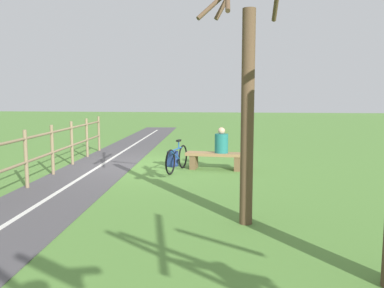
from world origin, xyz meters
TOP-DOWN VIEW (x-y plane):
  - ground_plane at (0.00, 0.00)m, footprint 80.00×80.00m
  - paved_path at (0.82, 4.00)m, footprint 5.05×36.03m
  - path_centre_line at (0.82, 4.00)m, footprint 2.87×31.89m
  - bench at (-2.15, 0.31)m, footprint 1.65×0.59m
  - person_seated at (-2.31, 0.32)m, footprint 0.39×0.39m
  - bicycle at (-1.16, 0.71)m, footprint 0.33×1.60m
  - backpack at (-0.92, 0.01)m, footprint 0.32×0.34m
  - fence_roadside at (1.95, 0.88)m, footprint 0.83×7.35m
  - tree_far_left at (-2.93, 4.78)m, footprint 1.27×1.22m

SIDE VIEW (x-z plane):
  - ground_plane at x=0.00m, z-range 0.00..0.00m
  - paved_path at x=0.82m, z-range 0.00..0.02m
  - path_centre_line at x=0.82m, z-range 0.02..0.02m
  - backpack at x=-0.92m, z-range 0.00..0.44m
  - bench at x=-2.15m, z-range 0.08..0.55m
  - bicycle at x=-1.16m, z-range -0.07..0.76m
  - fence_roadside at x=1.95m, z-range 0.10..1.37m
  - person_seated at x=-2.31m, z-range 0.40..1.10m
  - tree_far_left at x=-2.93m, z-range -0.34..4.22m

